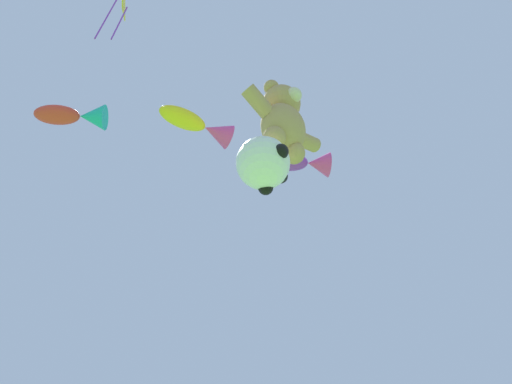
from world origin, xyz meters
TOP-DOWN VIEW (x-y plane):
  - teddy_bear_kite at (0.17, 4.24)m, footprint 2.13×0.94m
  - soccer_ball_kite at (-0.39, 4.26)m, footprint 1.04×1.03m
  - fish_kite_violet at (1.97, 5.22)m, footprint 1.52×1.35m
  - fish_kite_goldfin at (-0.27, 6.58)m, footprint 1.96×1.09m
  - fish_kite_crimson at (-2.75, 8.06)m, footprint 1.60×1.47m
  - diamond_kite at (-3.32, 5.85)m, footprint 0.67×0.88m

SIDE VIEW (x-z plane):
  - soccer_ball_kite at x=-0.39m, z-range 6.99..7.95m
  - teddy_bear_kite at x=0.17m, z-range 8.23..10.39m
  - fish_kite_violet at x=1.97m, z-range 10.00..10.62m
  - fish_kite_crimson at x=-2.75m, z-range 10.21..10.82m
  - fish_kite_goldfin at x=-0.27m, z-range 10.74..11.39m
  - diamond_kite at x=-3.32m, z-range 10.86..13.49m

